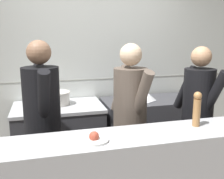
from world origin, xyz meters
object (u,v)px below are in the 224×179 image
object	(u,v)px
stock_pot	(57,98)
chefs_knife	(146,103)
pepper_mill	(197,108)
plated_dish_main	(94,139)
mixing_bowl_steel	(148,96)
chef_line	(197,113)
chef_head_cook	(43,119)
oven_range	(60,139)
chef_sous	(130,116)

from	to	relation	value
stock_pot	chefs_knife	size ratio (longest dim) A/B	1.08
pepper_mill	plated_dish_main	bearing A→B (deg)	-174.06
stock_pot	plated_dish_main	size ratio (longest dim) A/B	1.54
mixing_bowl_steel	chef_line	bearing A→B (deg)	-70.47
pepper_mill	chef_head_cook	bearing A→B (deg)	155.49
chefs_knife	plated_dish_main	xyz separation A→B (m)	(-0.93, -1.22, 0.10)
oven_range	pepper_mill	distance (m)	1.85
chefs_knife	pepper_mill	bearing A→B (deg)	-89.70
oven_range	chef_head_cook	xyz separation A→B (m)	(-0.19, -0.70, 0.51)
plated_dish_main	pepper_mill	xyz separation A→B (m)	(0.93, 0.10, 0.14)
pepper_mill	chef_head_cook	size ratio (longest dim) A/B	0.18
mixing_bowl_steel	pepper_mill	xyz separation A→B (m)	(-0.09, -1.29, 0.20)
chef_head_cook	plated_dish_main	bearing A→B (deg)	-67.76
stock_pot	chef_line	bearing A→B (deg)	-29.02
chef_line	chef_sous	bearing A→B (deg)	164.66
stock_pot	chef_sous	distance (m)	1.08
chef_head_cook	chef_line	bearing A→B (deg)	-8.51
chefs_knife	chef_sous	bearing A→B (deg)	-125.83
mixing_bowl_steel	pepper_mill	size ratio (longest dim) A/B	0.71
oven_range	plated_dish_main	size ratio (longest dim) A/B	4.98
chef_head_cook	mixing_bowl_steel	bearing A→B (deg)	20.30
oven_range	stock_pot	distance (m)	0.54
oven_range	pepper_mill	world-z (taller)	pepper_mill
chef_sous	chef_line	distance (m)	0.79
stock_pot	chef_line	distance (m)	1.71
stock_pot	chef_sous	size ratio (longest dim) A/B	0.20
pepper_mill	chef_sous	size ratio (longest dim) A/B	0.18
oven_range	stock_pot	size ratio (longest dim) A/B	3.23
chefs_knife	chef_sous	world-z (taller)	chef_sous
mixing_bowl_steel	chef_head_cook	distance (m)	1.56
mixing_bowl_steel	stock_pot	bearing A→B (deg)	177.03
oven_range	chef_head_cook	world-z (taller)	chef_head_cook
stock_pot	chef_line	world-z (taller)	chef_line
chef_sous	plated_dish_main	bearing A→B (deg)	-141.22
chef_head_cook	pepper_mill	bearing A→B (deg)	-30.66
mixing_bowl_steel	chef_sous	distance (m)	0.93
chefs_knife	mixing_bowl_steel	bearing A→B (deg)	61.18
mixing_bowl_steel	plated_dish_main	world-z (taller)	plated_dish_main
pepper_mill	chef_sous	xyz separation A→B (m)	(-0.43, 0.53, -0.20)
pepper_mill	chef_sous	distance (m)	0.71
stock_pot	pepper_mill	world-z (taller)	pepper_mill
stock_pot	mixing_bowl_steel	size ratio (longest dim) A/B	1.57
stock_pot	chef_head_cook	size ratio (longest dim) A/B	0.20
pepper_mill	chef_line	distance (m)	0.68
mixing_bowl_steel	chefs_knife	size ratio (longest dim) A/B	0.69
plated_dish_main	chef_head_cook	distance (m)	0.79
stock_pot	chefs_knife	distance (m)	1.15
chefs_knife	chef_line	world-z (taller)	chef_line
mixing_bowl_steel	oven_range	bearing A→B (deg)	179.88
stock_pot	mixing_bowl_steel	world-z (taller)	stock_pot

